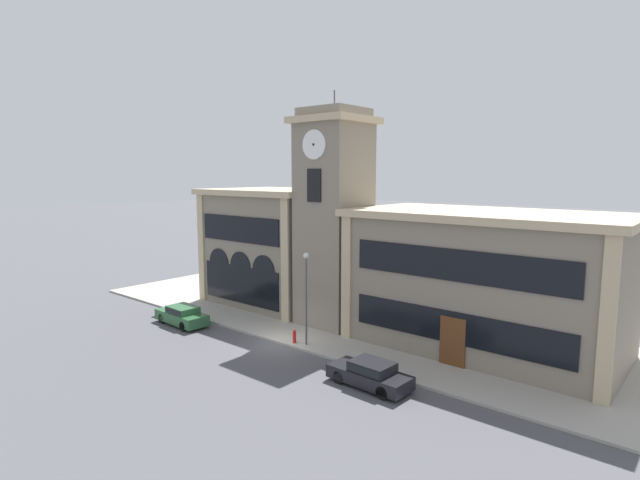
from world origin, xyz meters
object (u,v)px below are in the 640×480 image
(parked_car_mid, at_px, (370,373))
(street_lamp, at_px, (306,285))
(fire_hydrant, at_px, (294,336))
(parked_car_near, at_px, (182,315))

(parked_car_mid, bearing_deg, street_lamp, -17.73)
(street_lamp, xyz_separation_m, fire_hydrant, (-0.78, -0.26, -3.40))
(parked_car_near, bearing_deg, street_lamp, -164.53)
(street_lamp, height_order, fire_hydrant, street_lamp)
(fire_hydrant, bearing_deg, parked_car_mid, -16.02)
(parked_car_mid, distance_m, street_lamp, 7.58)
(parked_car_near, relative_size, parked_car_mid, 1.01)
(street_lamp, bearing_deg, fire_hydrant, -161.51)
(parked_car_mid, distance_m, fire_hydrant, 7.51)
(street_lamp, bearing_deg, parked_car_mid, -19.92)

